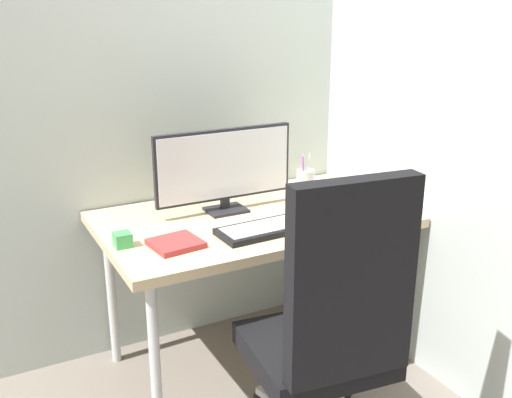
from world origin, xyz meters
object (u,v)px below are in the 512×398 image
at_px(notebook, 176,243).
at_px(mouse, 326,208).
at_px(desk_clamp_accessory, 123,240).
at_px(office_chair, 331,326).
at_px(monitor, 224,167).
at_px(keyboard, 270,228).
at_px(pen_holder, 305,178).

bearing_deg(notebook, mouse, -2.97).
bearing_deg(desk_clamp_accessory, office_chair, -50.00).
height_order(monitor, keyboard, monitor).
height_order(monitor, pen_holder, monitor).
bearing_deg(office_chair, notebook, 122.88).
bearing_deg(desk_clamp_accessory, notebook, -26.59).
bearing_deg(desk_clamp_accessory, mouse, -2.60).
distance_m(notebook, desk_clamp_accessory, 0.20).
distance_m(office_chair, pen_holder, 1.09).
relative_size(mouse, notebook, 0.52).
xyz_separation_m(office_chair, notebook, (-0.34, 0.53, 0.17)).
bearing_deg(pen_holder, keyboard, -135.26).
height_order(office_chair, keyboard, office_chair).
distance_m(keyboard, desk_clamp_accessory, 0.58).
xyz_separation_m(keyboard, notebook, (-0.39, 0.03, -0.00)).
xyz_separation_m(monitor, pen_holder, (0.50, 0.14, -0.16)).
bearing_deg(monitor, mouse, -31.35).
xyz_separation_m(office_chair, desk_clamp_accessory, (-0.52, 0.62, 0.19)).
distance_m(monitor, pen_holder, 0.55).
bearing_deg(keyboard, mouse, 13.62).
relative_size(office_chair, mouse, 11.98).
distance_m(keyboard, notebook, 0.39).
height_order(keyboard, desk_clamp_accessory, desk_clamp_accessory).
relative_size(mouse, desk_clamp_accessory, 1.49).
bearing_deg(pen_holder, desk_clamp_accessory, -162.05).
distance_m(monitor, keyboard, 0.36).
bearing_deg(keyboard, notebook, 175.60).
xyz_separation_m(mouse, pen_holder, (0.13, 0.37, 0.02)).
height_order(office_chair, monitor, office_chair).
relative_size(mouse, pen_holder, 0.55).
xyz_separation_m(mouse, desk_clamp_accessory, (-0.89, 0.04, 0.01)).
relative_size(keyboard, mouse, 4.68).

